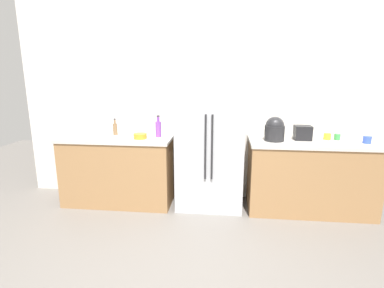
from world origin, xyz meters
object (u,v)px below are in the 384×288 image
at_px(refrigerator, 210,142).
at_px(rice_cooker, 275,129).
at_px(cup_c, 327,136).
at_px(toaster, 303,133).
at_px(cup_a, 337,137).
at_px(bottle_b, 115,128).
at_px(cup_b, 367,140).
at_px(bowl_a, 95,135).
at_px(bottle_a, 158,128).
at_px(bowl_b, 140,136).

relative_size(refrigerator, rice_cooker, 5.85).
bearing_deg(cup_c, toaster, -170.68).
xyz_separation_m(refrigerator, cup_a, (1.63, 0.11, 0.08)).
distance_m(bottle_b, cup_b, 3.25).
bearing_deg(bowl_a, rice_cooker, 1.54).
relative_size(bottle_a, cup_a, 3.79).
bearing_deg(bottle_b, cup_c, 0.15).
xyz_separation_m(cup_b, bowl_b, (-2.83, -0.05, -0.01)).
bearing_deg(toaster, cup_c, 9.32).
bearing_deg(bowl_b, toaster, 4.43).
distance_m(cup_c, bowl_b, 2.43).
height_order(bottle_a, cup_b, bottle_a).
bearing_deg(bottle_b, bowl_b, -26.78).
bearing_deg(bottle_a, bowl_a, -171.52).
relative_size(toaster, cup_a, 2.73).
xyz_separation_m(cup_c, bowl_a, (-3.04, -0.21, -0.01)).
xyz_separation_m(bottle_b, bowl_b, (0.41, -0.21, -0.05)).
height_order(rice_cooker, cup_a, rice_cooker).
relative_size(cup_a, cup_b, 0.80).
relative_size(bowl_a, bowl_b, 0.86).
distance_m(refrigerator, bowl_a, 1.54).
xyz_separation_m(cup_a, bowl_b, (-2.54, -0.21, -0.00)).
bearing_deg(refrigerator, cup_c, 4.44).
bearing_deg(bowl_a, cup_a, 3.63).
distance_m(bottle_a, bottle_b, 0.63).
bearing_deg(cup_a, cup_b, -29.37).
relative_size(rice_cooker, bowl_a, 2.07).
xyz_separation_m(bottle_a, bottle_b, (-0.63, 0.07, -0.03)).
height_order(rice_cooker, cup_b, rice_cooker).
height_order(cup_b, bowl_b, cup_b).
bearing_deg(bowl_b, cup_a, 4.73).
xyz_separation_m(rice_cooker, cup_c, (0.69, 0.14, -0.10)).
bearing_deg(bottle_b, bottle_a, -6.69).
distance_m(bowl_a, bowl_b, 0.63).
xyz_separation_m(refrigerator, bottle_a, (-0.70, 0.04, 0.16)).
bearing_deg(bowl_a, toaster, 3.23).
bearing_deg(bottle_a, toaster, 0.85).
relative_size(toaster, bowl_b, 1.21).
height_order(toaster, bowl_b, toaster).
xyz_separation_m(rice_cooker, bowl_b, (-1.72, -0.07, -0.11)).
bearing_deg(rice_cooker, bowl_b, -177.60).
relative_size(refrigerator, cup_a, 23.38).
bearing_deg(cup_c, cup_a, -2.58).
bearing_deg(refrigerator, bottle_a, 177.04).
bearing_deg(bottle_a, cup_c, 2.11).
distance_m(toaster, cup_a, 0.45).
distance_m(rice_cooker, bowl_b, 1.73).
relative_size(toaster, bottle_b, 0.92).
height_order(bottle_b, cup_c, bottle_b).
bearing_deg(bowl_a, refrigerator, 3.33).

